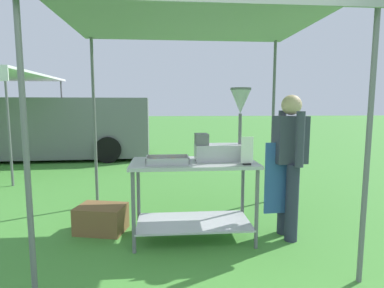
# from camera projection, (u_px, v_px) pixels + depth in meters

# --- Properties ---
(ground_plane) EXTENTS (70.00, 70.00, 0.00)m
(ground_plane) POSITION_uv_depth(u_px,v_px,m) (173.00, 160.00, 8.54)
(ground_plane) COLOR #478E38
(stall_canopy) EXTENTS (2.87, 2.47, 2.49)m
(stall_canopy) POSITION_uv_depth(u_px,v_px,m) (193.00, 20.00, 3.34)
(stall_canopy) COLOR slate
(stall_canopy) RESTS_ON ground
(donut_cart) EXTENTS (1.37, 0.70, 0.89)m
(donut_cart) POSITION_uv_depth(u_px,v_px,m) (194.00, 184.00, 3.46)
(donut_cart) COLOR #B7B7BC
(donut_cart) RESTS_ON ground
(donut_tray) EXTENTS (0.45, 0.28, 0.07)m
(donut_tray) POSITION_uv_depth(u_px,v_px,m) (167.00, 161.00, 3.32)
(donut_tray) COLOR #B7B7BC
(donut_tray) RESTS_ON donut_cart
(donut_fryer) EXTENTS (0.61, 0.28, 0.80)m
(donut_fryer) POSITION_uv_depth(u_px,v_px,m) (225.00, 136.00, 3.47)
(donut_fryer) COLOR #B7B7BC
(donut_fryer) RESTS_ON donut_cart
(menu_sign) EXTENTS (0.13, 0.05, 0.29)m
(menu_sign) POSITION_uv_depth(u_px,v_px,m) (247.00, 153.00, 3.22)
(menu_sign) COLOR black
(menu_sign) RESTS_ON donut_cart
(vendor) EXTENTS (0.46, 0.53, 1.61)m
(vendor) POSITION_uv_depth(u_px,v_px,m) (289.00, 159.00, 3.47)
(vendor) COLOR #2D3347
(vendor) RESTS_ON ground
(supply_crate) EXTENTS (0.63, 0.51, 0.31)m
(supply_crate) POSITION_uv_depth(u_px,v_px,m) (101.00, 219.00, 3.71)
(supply_crate) COLOR brown
(supply_crate) RESTS_ON ground
(van_grey) EXTENTS (5.57, 2.27, 1.69)m
(van_grey) POSITION_uv_depth(u_px,v_px,m) (50.00, 127.00, 8.81)
(van_grey) COLOR slate
(van_grey) RESTS_ON ground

